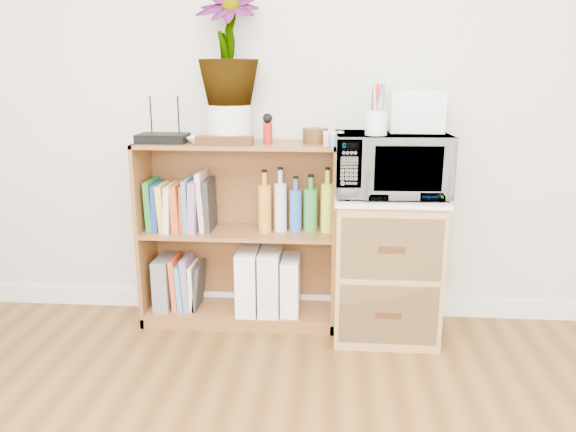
# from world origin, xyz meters

# --- Properties ---
(skirting_board) EXTENTS (4.00, 0.02, 0.10)m
(skirting_board) POSITION_xyz_m (0.00, 2.24, 0.05)
(skirting_board) COLOR white
(skirting_board) RESTS_ON ground
(bookshelf) EXTENTS (1.00, 0.30, 0.95)m
(bookshelf) POSITION_xyz_m (-0.35, 2.10, 0.47)
(bookshelf) COLOR brown
(bookshelf) RESTS_ON ground
(wicker_unit) EXTENTS (0.50, 0.45, 0.70)m
(wicker_unit) POSITION_xyz_m (0.40, 2.02, 0.35)
(wicker_unit) COLOR #9E7542
(wicker_unit) RESTS_ON ground
(microwave) EXTENTS (0.54, 0.38, 0.29)m
(microwave) POSITION_xyz_m (0.40, 2.02, 0.87)
(microwave) COLOR white
(microwave) RESTS_ON wicker_unit
(pen_cup) EXTENTS (0.10, 0.10, 0.11)m
(pen_cup) POSITION_xyz_m (0.32, 1.94, 1.07)
(pen_cup) COLOR white
(pen_cup) RESTS_ON microwave
(small_appliance) EXTENTS (0.25, 0.21, 0.20)m
(small_appliance) POSITION_xyz_m (0.52, 2.11, 1.11)
(small_appliance) COLOR white
(small_appliance) RESTS_ON microwave
(router) EXTENTS (0.24, 0.16, 0.04)m
(router) POSITION_xyz_m (-0.71, 2.08, 0.97)
(router) COLOR black
(router) RESTS_ON bookshelf
(white_bowl) EXTENTS (0.13, 0.13, 0.03)m
(white_bowl) POSITION_xyz_m (-0.52, 2.07, 0.97)
(white_bowl) COLOR white
(white_bowl) RESTS_ON bookshelf
(plant_pot) EXTENTS (0.21, 0.21, 0.18)m
(plant_pot) POSITION_xyz_m (-0.38, 2.12, 1.04)
(plant_pot) COLOR white
(plant_pot) RESTS_ON bookshelf
(potted_plant) EXTENTS (0.30, 0.30, 0.54)m
(potted_plant) POSITION_xyz_m (-0.38, 2.12, 1.40)
(potted_plant) COLOR #397B31
(potted_plant) RESTS_ON plant_pot
(trinket_box) EXTENTS (0.27, 0.07, 0.04)m
(trinket_box) POSITION_xyz_m (-0.39, 2.00, 0.97)
(trinket_box) COLOR #39240F
(trinket_box) RESTS_ON bookshelf
(kokeshi_doll) EXTENTS (0.04, 0.04, 0.10)m
(kokeshi_doll) POSITION_xyz_m (-0.19, 2.06, 1.00)
(kokeshi_doll) COLOR #A11413
(kokeshi_doll) RESTS_ON bookshelf
(wooden_bowl) EXTENTS (0.12, 0.12, 0.07)m
(wooden_bowl) POSITION_xyz_m (0.04, 2.11, 0.99)
(wooden_bowl) COLOR #3A220F
(wooden_bowl) RESTS_ON bookshelf
(paint_jars) EXTENTS (0.10, 0.04, 0.05)m
(paint_jars) POSITION_xyz_m (0.13, 2.01, 0.98)
(paint_jars) COLOR pink
(paint_jars) RESTS_ON bookshelf
(file_box) EXTENTS (0.08, 0.22, 0.27)m
(file_box) POSITION_xyz_m (-0.75, 2.10, 0.20)
(file_box) COLOR slate
(file_box) RESTS_ON bookshelf
(magazine_holder_left) EXTENTS (0.10, 0.27, 0.33)m
(magazine_holder_left) POSITION_xyz_m (-0.30, 2.09, 0.24)
(magazine_holder_left) COLOR white
(magazine_holder_left) RESTS_ON bookshelf
(magazine_holder_mid) EXTENTS (0.11, 0.27, 0.33)m
(magazine_holder_mid) POSITION_xyz_m (-0.19, 2.09, 0.24)
(magazine_holder_mid) COLOR silver
(magazine_holder_mid) RESTS_ON bookshelf
(magazine_holder_right) EXTENTS (0.09, 0.23, 0.29)m
(magazine_holder_right) POSITION_xyz_m (-0.08, 2.09, 0.21)
(magazine_holder_right) COLOR white
(magazine_holder_right) RESTS_ON bookshelf
(cookbooks) EXTENTS (0.33, 0.20, 0.30)m
(cookbooks) POSITION_xyz_m (-0.64, 2.10, 0.63)
(cookbooks) COLOR #1E7229
(cookbooks) RESTS_ON bookshelf
(liquor_bottles) EXTENTS (0.45, 0.07, 0.32)m
(liquor_bottles) POSITION_xyz_m (-0.01, 2.10, 0.65)
(liquor_bottles) COLOR orange
(liquor_bottles) RESTS_ON bookshelf
(lower_books) EXTENTS (0.16, 0.19, 0.28)m
(lower_books) POSITION_xyz_m (-0.63, 2.10, 0.20)
(lower_books) COLOR #D74A26
(lower_books) RESTS_ON bookshelf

